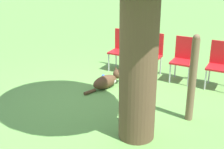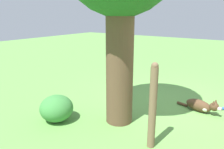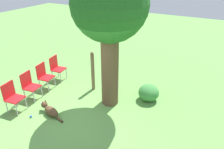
{
  "view_description": "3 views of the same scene",
  "coord_description": "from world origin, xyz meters",
  "px_view_note": "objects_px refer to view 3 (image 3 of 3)",
  "views": [
    {
      "loc": [
        3.86,
        2.91,
        2.44
      ],
      "look_at": [
        -0.74,
        -0.21,
        0.31
      ],
      "focal_mm": 50.0,
      "sensor_mm": 36.0,
      "label": 1
    },
    {
      "loc": [
        -1.71,
        4.32,
        2.05
      ],
      "look_at": [
        0.58,
        1.06,
        0.94
      ],
      "focal_mm": 35.0,
      "sensor_mm": 36.0,
      "label": 2
    },
    {
      "loc": [
        3.21,
        -4.02,
        3.89
      ],
      "look_at": [
        0.48,
        1.08,
        0.95
      ],
      "focal_mm": 35.0,
      "sensor_mm": 36.0,
      "label": 3
    }
  ],
  "objects_px": {
    "red_chair_2": "(44,75)",
    "red_chair_0": "(12,96)",
    "tennis_ball": "(31,116)",
    "fence_post": "(93,71)",
    "oak_tree": "(110,8)",
    "red_chair_1": "(30,84)",
    "dog": "(50,110)",
    "red_chair_3": "(57,67)"
  },
  "relations": [
    {
      "from": "dog",
      "to": "red_chair_3",
      "type": "xyz_separation_m",
      "value": [
        -1.25,
        1.79,
        0.38
      ]
    },
    {
      "from": "red_chair_2",
      "to": "tennis_ball",
      "type": "distance_m",
      "value": 1.73
    },
    {
      "from": "fence_post",
      "to": "red_chair_3",
      "type": "bearing_deg",
      "value": -179.24
    },
    {
      "from": "oak_tree",
      "to": "red_chair_3",
      "type": "xyz_separation_m",
      "value": [
        -2.47,
        0.42,
        -2.37
      ]
    },
    {
      "from": "red_chair_2",
      "to": "red_chair_3",
      "type": "bearing_deg",
      "value": 88.95
    },
    {
      "from": "dog",
      "to": "red_chair_2",
      "type": "relative_size",
      "value": 1.09
    },
    {
      "from": "red_chair_2",
      "to": "red_chair_3",
      "type": "distance_m",
      "value": 0.71
    },
    {
      "from": "oak_tree",
      "to": "red_chair_1",
      "type": "relative_size",
      "value": 4.46
    },
    {
      "from": "red_chair_2",
      "to": "tennis_ball",
      "type": "relative_size",
      "value": 13.28
    },
    {
      "from": "dog",
      "to": "fence_post",
      "type": "relative_size",
      "value": 0.71
    },
    {
      "from": "dog",
      "to": "red_chair_1",
      "type": "xyz_separation_m",
      "value": [
        -1.12,
        0.37,
        0.38
      ]
    },
    {
      "from": "fence_post",
      "to": "red_chair_3",
      "type": "relative_size",
      "value": 1.53
    },
    {
      "from": "oak_tree",
      "to": "red_chair_0",
      "type": "bearing_deg",
      "value": -143.19
    },
    {
      "from": "tennis_ball",
      "to": "red_chair_0",
      "type": "bearing_deg",
      "value": 176.86
    },
    {
      "from": "dog",
      "to": "fence_post",
      "type": "distance_m",
      "value": 1.92
    },
    {
      "from": "red_chair_0",
      "to": "red_chair_2",
      "type": "height_order",
      "value": "same"
    },
    {
      "from": "red_chair_0",
      "to": "tennis_ball",
      "type": "distance_m",
      "value": 0.82
    },
    {
      "from": "fence_post",
      "to": "red_chair_1",
      "type": "distance_m",
      "value": 2.05
    },
    {
      "from": "red_chair_0",
      "to": "red_chair_1",
      "type": "height_order",
      "value": "same"
    },
    {
      "from": "fence_post",
      "to": "red_chair_0",
      "type": "bearing_deg",
      "value": -122.68
    },
    {
      "from": "fence_post",
      "to": "red_chair_0",
      "type": "height_order",
      "value": "fence_post"
    },
    {
      "from": "oak_tree",
      "to": "red_chair_3",
      "type": "distance_m",
      "value": 3.45
    },
    {
      "from": "red_chair_2",
      "to": "red_chair_0",
      "type": "bearing_deg",
      "value": -91.05
    },
    {
      "from": "red_chair_2",
      "to": "oak_tree",
      "type": "bearing_deg",
      "value": 0.34
    },
    {
      "from": "dog",
      "to": "tennis_ball",
      "type": "relative_size",
      "value": 14.42
    },
    {
      "from": "red_chair_1",
      "to": "red_chair_3",
      "type": "height_order",
      "value": "same"
    },
    {
      "from": "dog",
      "to": "fence_post",
      "type": "xyz_separation_m",
      "value": [
        0.32,
        1.81,
        0.56
      ]
    },
    {
      "from": "tennis_ball",
      "to": "fence_post",
      "type": "bearing_deg",
      "value": 71.99
    },
    {
      "from": "fence_post",
      "to": "red_chair_0",
      "type": "relative_size",
      "value": 1.53
    },
    {
      "from": "oak_tree",
      "to": "fence_post",
      "type": "xyz_separation_m",
      "value": [
        -0.9,
        0.44,
        -2.19
      ]
    },
    {
      "from": "dog",
      "to": "red_chair_1",
      "type": "height_order",
      "value": "red_chair_1"
    },
    {
      "from": "red_chair_1",
      "to": "tennis_ball",
      "type": "xyz_separation_m",
      "value": [
        0.73,
        -0.75,
        -0.48
      ]
    },
    {
      "from": "red_chair_1",
      "to": "red_chair_2",
      "type": "distance_m",
      "value": 0.71
    },
    {
      "from": "red_chair_1",
      "to": "red_chair_2",
      "type": "bearing_deg",
      "value": 88.95
    },
    {
      "from": "red_chair_2",
      "to": "tennis_ball",
      "type": "height_order",
      "value": "red_chair_2"
    },
    {
      "from": "dog",
      "to": "oak_tree",
      "type": "bearing_deg",
      "value": -118.46
    },
    {
      "from": "fence_post",
      "to": "red_chair_1",
      "type": "relative_size",
      "value": 1.53
    },
    {
      "from": "red_chair_0",
      "to": "red_chair_3",
      "type": "bearing_deg",
      "value": 88.95
    },
    {
      "from": "dog",
      "to": "tennis_ball",
      "type": "distance_m",
      "value": 0.55
    },
    {
      "from": "oak_tree",
      "to": "fence_post",
      "type": "distance_m",
      "value": 2.4
    },
    {
      "from": "dog",
      "to": "red_chair_3",
      "type": "bearing_deg",
      "value": -41.49
    },
    {
      "from": "red_chair_0",
      "to": "oak_tree",
      "type": "bearing_deg",
      "value": 30.4
    }
  ]
}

